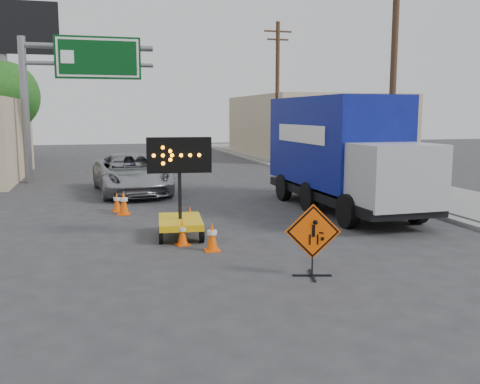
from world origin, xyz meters
name	(u,v)px	position (x,y,z in m)	size (l,w,h in m)	color
ground	(285,291)	(0.00, 0.00, 0.00)	(100.00, 100.00, 0.00)	#2D2D30
curb_right	(320,180)	(7.20, 15.00, 0.06)	(0.40, 60.00, 0.12)	gray
sidewalk_right	(363,178)	(9.50, 15.00, 0.07)	(4.00, 60.00, 0.15)	gray
building_right_far	(313,126)	(13.00, 30.00, 2.30)	(10.00, 14.00, 4.60)	tan
highway_gantry	(70,75)	(-4.43, 17.96, 5.07)	(6.18, 0.38, 6.90)	slate
billboard	(5,44)	(-8.35, 25.87, 7.35)	(6.10, 0.54, 9.85)	slate
utility_pole_near	(393,77)	(8.00, 10.00, 4.68)	(1.80, 0.26, 9.00)	#49301F
utility_pole_far	(277,91)	(8.00, 24.00, 4.68)	(1.80, 0.26, 9.00)	#49301F
tree_left_near	(4,97)	(-8.00, 22.00, 4.16)	(3.71, 3.71, 6.03)	#49301F
tree_left_far	(7,93)	(-9.00, 30.00, 4.60)	(4.10, 4.10, 6.66)	#49301F
construction_sign	(313,238)	(0.85, 0.73, 0.79)	(1.10, 0.79, 1.50)	black
arrow_board	(180,215)	(-1.22, 4.87, 0.61)	(1.69, 1.99, 2.67)	gold
pickup_truck	(131,174)	(-1.98, 13.28, 0.81)	(2.70, 5.87, 1.63)	#A0A2A7
box_truck	(341,159)	(4.71, 7.56, 1.74)	(2.73, 8.13, 3.84)	black
cone_a	(212,236)	(-0.70, 3.24, 0.36)	(0.38, 0.38, 0.71)	#FC5505
cone_b	(182,232)	(-1.30, 4.00, 0.32)	(0.39, 0.39, 0.65)	#FC5505
cone_c	(190,217)	(-0.79, 5.87, 0.33)	(0.39, 0.39, 0.66)	#FC5505
cone_d	(124,203)	(-2.53, 8.55, 0.40)	(0.48, 0.48, 0.80)	#FC5505
cone_e	(117,202)	(-2.72, 9.18, 0.33)	(0.43, 0.43, 0.67)	#FC5505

